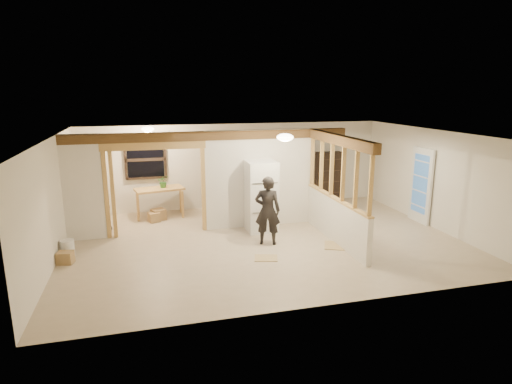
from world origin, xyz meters
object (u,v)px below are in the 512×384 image
object	(u,v)px
refrigerator	(261,196)
shop_vac	(101,218)
woman	(268,211)
bookshelf	(328,177)
work_table	(160,202)

from	to	relation	value
refrigerator	shop_vac	xyz separation A→B (m)	(-3.90, 1.03, -0.56)
woman	shop_vac	bearing A→B (deg)	-8.26
shop_vac	bookshelf	xyz separation A→B (m)	(6.72, 1.23, 0.47)
shop_vac	woman	bearing A→B (deg)	-28.08
refrigerator	woman	bearing A→B (deg)	-97.11
shop_vac	refrigerator	bearing A→B (deg)	-14.75
shop_vac	bookshelf	distance (m)	6.85
work_table	bookshelf	bearing A→B (deg)	-7.31
refrigerator	work_table	distance (m)	3.09
shop_vac	bookshelf	size ratio (longest dim) A/B	0.41
refrigerator	woman	size ratio (longest dim) A/B	1.11
bookshelf	shop_vac	bearing A→B (deg)	-169.61
woman	bookshelf	distance (m)	4.38
woman	bookshelf	bearing A→B (deg)	-112.32
work_table	bookshelf	distance (m)	5.26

